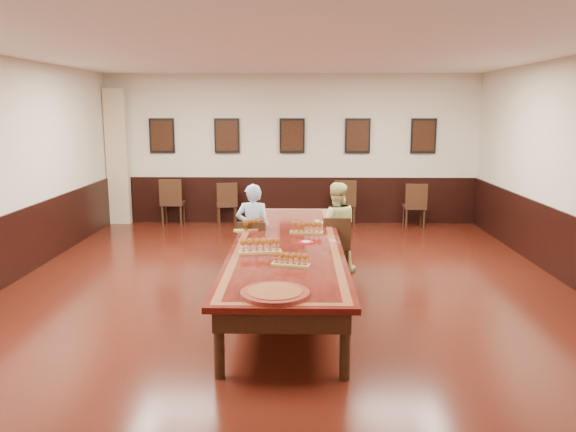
{
  "coord_description": "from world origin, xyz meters",
  "views": [
    {
      "loc": [
        0.15,
        -7.16,
        2.47
      ],
      "look_at": [
        0.0,
        0.5,
        1.0
      ],
      "focal_mm": 35.0,
      "sensor_mm": 36.0,
      "label": 1
    }
  ],
  "objects_px": {
    "spare_chair_a": "(173,202)",
    "spare_chair_c": "(346,202)",
    "chair_man": "(253,249)",
    "conference_table": "(287,252)",
    "chair_woman": "(336,244)",
    "spare_chair_d": "(414,205)",
    "person_woman": "(336,227)",
    "person_man": "(253,230)",
    "carved_platter": "(275,293)",
    "spare_chair_b": "(227,203)"
  },
  "relations": [
    {
      "from": "person_woman",
      "to": "chair_woman",
      "type": "bearing_deg",
      "value": 90.0
    },
    {
      "from": "spare_chair_b",
      "to": "spare_chair_d",
      "type": "relative_size",
      "value": 0.98
    },
    {
      "from": "person_woman",
      "to": "carved_platter",
      "type": "height_order",
      "value": "person_woman"
    },
    {
      "from": "spare_chair_b",
      "to": "person_man",
      "type": "bearing_deg",
      "value": 90.74
    },
    {
      "from": "chair_woman",
      "to": "spare_chair_c",
      "type": "xyz_separation_m",
      "value": [
        0.44,
        3.6,
        0.05
      ]
    },
    {
      "from": "chair_man",
      "to": "spare_chair_a",
      "type": "distance_m",
      "value": 4.32
    },
    {
      "from": "spare_chair_d",
      "to": "person_woman",
      "type": "relative_size",
      "value": 0.69
    },
    {
      "from": "person_man",
      "to": "carved_platter",
      "type": "bearing_deg",
      "value": 99.24
    },
    {
      "from": "person_man",
      "to": "carved_platter",
      "type": "relative_size",
      "value": 1.94
    },
    {
      "from": "chair_woman",
      "to": "spare_chair_c",
      "type": "height_order",
      "value": "spare_chair_c"
    },
    {
      "from": "spare_chair_c",
      "to": "carved_platter",
      "type": "xyz_separation_m",
      "value": [
        -1.22,
        -6.93,
        0.28
      ]
    },
    {
      "from": "spare_chair_d",
      "to": "conference_table",
      "type": "xyz_separation_m",
      "value": [
        -2.58,
        -4.5,
        0.14
      ]
    },
    {
      "from": "spare_chair_c",
      "to": "person_woman",
      "type": "distance_m",
      "value": 3.53
    },
    {
      "from": "chair_woman",
      "to": "carved_platter",
      "type": "height_order",
      "value": "chair_woman"
    },
    {
      "from": "person_man",
      "to": "conference_table",
      "type": "distance_m",
      "value": 1.11
    },
    {
      "from": "person_woman",
      "to": "conference_table",
      "type": "distance_m",
      "value": 1.45
    },
    {
      "from": "chair_woman",
      "to": "spare_chair_d",
      "type": "height_order",
      "value": "spare_chair_d"
    },
    {
      "from": "spare_chair_d",
      "to": "person_woman",
      "type": "bearing_deg",
      "value": 62.0
    },
    {
      "from": "spare_chair_a",
      "to": "spare_chair_c",
      "type": "relative_size",
      "value": 1.02
    },
    {
      "from": "conference_table",
      "to": "spare_chair_d",
      "type": "bearing_deg",
      "value": 60.2
    },
    {
      "from": "spare_chair_a",
      "to": "person_man",
      "type": "xyz_separation_m",
      "value": [
        2.04,
        -3.72,
        0.19
      ]
    },
    {
      "from": "chair_woman",
      "to": "spare_chair_c",
      "type": "distance_m",
      "value": 3.62
    },
    {
      "from": "spare_chair_a",
      "to": "person_woman",
      "type": "height_order",
      "value": "person_woman"
    },
    {
      "from": "chair_man",
      "to": "chair_woman",
      "type": "distance_m",
      "value": 1.28
    },
    {
      "from": "chair_man",
      "to": "conference_table",
      "type": "relative_size",
      "value": 0.17
    },
    {
      "from": "spare_chair_a",
      "to": "conference_table",
      "type": "distance_m",
      "value": 5.34
    },
    {
      "from": "spare_chair_c",
      "to": "chair_man",
      "type": "bearing_deg",
      "value": 73.08
    },
    {
      "from": "spare_chair_a",
      "to": "conference_table",
      "type": "xyz_separation_m",
      "value": [
        2.56,
        -4.69,
        0.11
      ]
    },
    {
      "from": "chair_woman",
      "to": "spare_chair_d",
      "type": "relative_size",
      "value": 0.92
    },
    {
      "from": "person_man",
      "to": "conference_table",
      "type": "height_order",
      "value": "person_man"
    },
    {
      "from": "spare_chair_c",
      "to": "spare_chair_d",
      "type": "relative_size",
      "value": 1.04
    },
    {
      "from": "conference_table",
      "to": "spare_chair_b",
      "type": "bearing_deg",
      "value": 106.56
    },
    {
      "from": "chair_man",
      "to": "conference_table",
      "type": "height_order",
      "value": "chair_man"
    },
    {
      "from": "spare_chair_c",
      "to": "person_man",
      "type": "height_order",
      "value": "person_man"
    },
    {
      "from": "spare_chair_b",
      "to": "person_man",
      "type": "xyz_separation_m",
      "value": [
        0.89,
        -3.78,
        0.23
      ]
    },
    {
      "from": "spare_chair_a",
      "to": "spare_chair_b",
      "type": "bearing_deg",
      "value": -178.67
    },
    {
      "from": "person_woman",
      "to": "spare_chair_d",
      "type": "bearing_deg",
      "value": -120.23
    },
    {
      "from": "person_man",
      "to": "carved_platter",
      "type": "height_order",
      "value": "person_man"
    },
    {
      "from": "spare_chair_a",
      "to": "person_man",
      "type": "bearing_deg",
      "value": 116.83
    },
    {
      "from": "spare_chair_d",
      "to": "conference_table",
      "type": "bearing_deg",
      "value": 62.09
    },
    {
      "from": "chair_man",
      "to": "spare_chair_d",
      "type": "relative_size",
      "value": 0.91
    },
    {
      "from": "chair_man",
      "to": "spare_chair_a",
      "type": "height_order",
      "value": "spare_chair_a"
    },
    {
      "from": "spare_chair_c",
      "to": "conference_table",
      "type": "relative_size",
      "value": 0.2
    },
    {
      "from": "person_man",
      "to": "person_woman",
      "type": "height_order",
      "value": "person_man"
    },
    {
      "from": "conference_table",
      "to": "chair_woman",
      "type": "bearing_deg",
      "value": 58.5
    },
    {
      "from": "spare_chair_c",
      "to": "carved_platter",
      "type": "distance_m",
      "value": 7.04
    },
    {
      "from": "person_man",
      "to": "conference_table",
      "type": "bearing_deg",
      "value": 119.43
    },
    {
      "from": "chair_woman",
      "to": "conference_table",
      "type": "bearing_deg",
      "value": 58.17
    },
    {
      "from": "chair_woman",
      "to": "person_man",
      "type": "distance_m",
      "value": 1.28
    },
    {
      "from": "chair_woman",
      "to": "carved_platter",
      "type": "xyz_separation_m",
      "value": [
        -0.78,
        -3.33,
        0.33
      ]
    }
  ]
}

